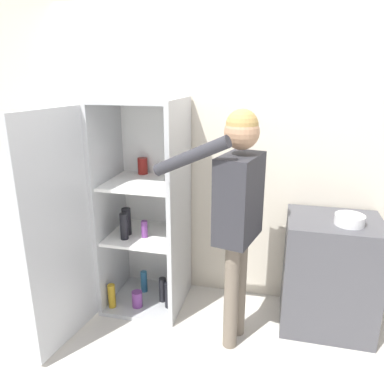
# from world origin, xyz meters

# --- Properties ---
(ground_plane) EXTENTS (12.00, 12.00, 0.00)m
(ground_plane) POSITION_xyz_m (0.00, 0.00, 0.00)
(ground_plane) COLOR beige
(wall_back) EXTENTS (7.00, 0.06, 2.55)m
(wall_back) POSITION_xyz_m (0.00, 0.98, 1.27)
(wall_back) COLOR beige
(wall_back) RESTS_ON ground_plane
(refrigerator) EXTENTS (0.78, 1.27, 1.76)m
(refrigerator) POSITION_xyz_m (-0.49, 0.52, 0.86)
(refrigerator) COLOR #B7BABC
(refrigerator) RESTS_ON ground_plane
(person) EXTENTS (0.73, 0.53, 1.73)m
(person) POSITION_xyz_m (0.41, 0.29, 1.12)
(person) COLOR #726656
(person) RESTS_ON ground_plane
(counter) EXTENTS (0.69, 0.56, 0.90)m
(counter) POSITION_xyz_m (1.10, 0.65, 0.45)
(counter) COLOR #4C4C51
(counter) RESTS_ON ground_plane
(bowl) EXTENTS (0.21, 0.21, 0.07)m
(bowl) POSITION_xyz_m (1.18, 0.57, 0.94)
(bowl) COLOR white
(bowl) RESTS_ON counter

